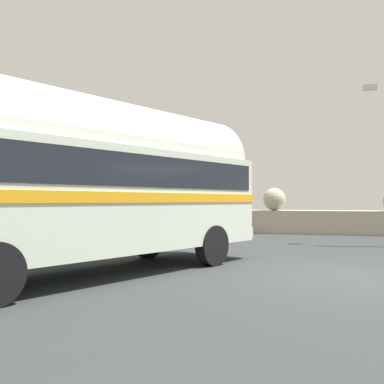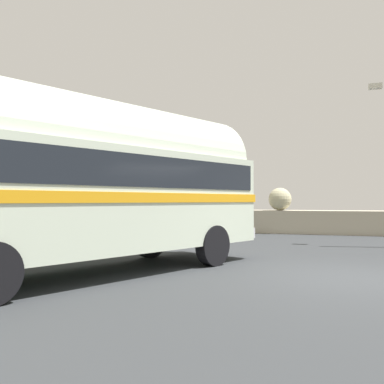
% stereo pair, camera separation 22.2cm
% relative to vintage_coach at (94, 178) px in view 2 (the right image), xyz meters
% --- Properties ---
extents(ground, '(32.00, 26.00, 0.02)m').
position_rel_vintage_coach_xyz_m(ground, '(5.11, 1.25, -2.04)').
color(ground, '#313437').
extents(breakwater, '(31.36, 2.05, 2.31)m').
position_rel_vintage_coach_xyz_m(breakwater, '(5.30, 13.01, -1.39)').
color(breakwater, '#B6AC95').
rests_on(breakwater, ground).
extents(vintage_coach, '(5.66, 8.82, 3.70)m').
position_rel_vintage_coach_xyz_m(vintage_coach, '(0.00, 0.00, 0.00)').
color(vintage_coach, black).
rests_on(vintage_coach, ground).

